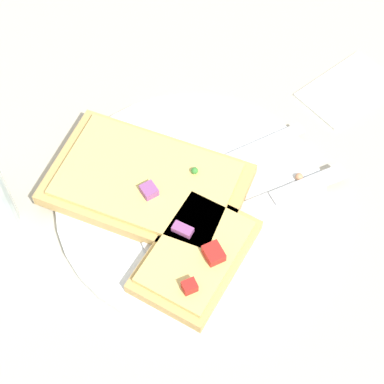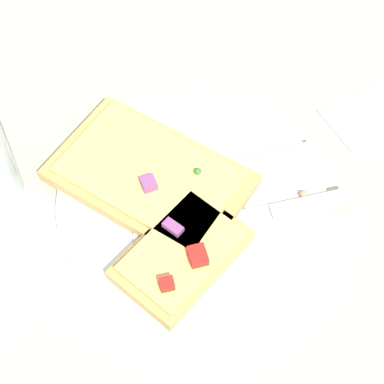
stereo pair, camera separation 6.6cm
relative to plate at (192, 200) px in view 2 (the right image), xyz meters
name	(u,v)px [view 2 (the right image)]	position (x,y,z in m)	size (l,w,h in m)	color
ground_plane	(192,203)	(0.00, 0.00, -0.01)	(4.00, 4.00, 0.00)	#BCB29E
plate	(192,200)	(0.00, 0.00, 0.00)	(0.28, 0.28, 0.01)	white
fork	(212,172)	(-0.03, -0.02, 0.01)	(0.22, 0.06, 0.01)	#B7B7BC
knife	(262,215)	(-0.05, 0.05, 0.01)	(0.23, 0.07, 0.01)	#B7B7BC
pizza_slice_main	(150,176)	(0.03, -0.04, 0.02)	(0.21, 0.24, 0.03)	tan
pizza_slice_corner	(182,254)	(0.04, 0.06, 0.02)	(0.15, 0.12, 0.03)	tan
crumb_scatter	(237,202)	(-0.04, 0.03, 0.01)	(0.14, 0.05, 0.01)	#D3894E
napkin	(374,112)	(-0.24, -0.01, 0.00)	(0.11, 0.07, 0.01)	white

